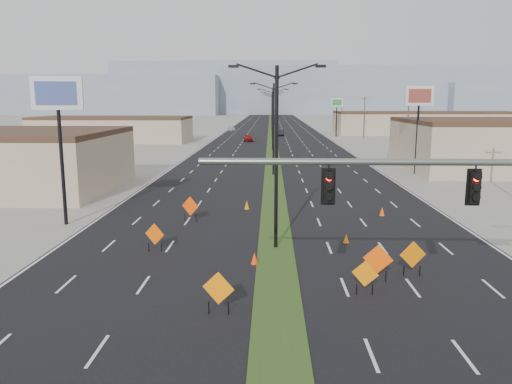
{
  "coord_description": "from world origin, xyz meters",
  "views": [
    {
      "loc": [
        -0.32,
        -15.09,
        8.17
      ],
      "look_at": [
        -1.11,
        11.94,
        3.2
      ],
      "focal_mm": 35.0,
      "sensor_mm": 36.0,
      "label": 1
    }
  ],
  "objects_px": {
    "car_left": "(248,138)",
    "construction_sign_3": "(378,260)",
    "streetlight_4": "(272,111)",
    "construction_sign_2": "(190,207)",
    "streetlight_3": "(272,113)",
    "streetlight_0": "(276,152)",
    "pole_sign_east_near": "(419,102)",
    "pole_sign_east_far": "(337,106)",
    "cone_3": "(247,205)",
    "cone_2": "(382,212)",
    "streetlight_2": "(273,117)",
    "cone_0": "(254,258)",
    "streetlight_6": "(272,108)",
    "construction_sign_1": "(218,290)",
    "streetlight_5": "(272,109)",
    "construction_sign_4": "(365,275)",
    "streetlight_1": "(274,126)",
    "construction_sign_5": "(413,256)",
    "construction_sign_0": "(155,235)",
    "cone_1": "(346,239)",
    "pole_sign_west": "(58,105)",
    "car_far": "(232,129)",
    "car_mid": "(281,133)"
  },
  "relations": [
    {
      "from": "streetlight_0",
      "to": "pole_sign_east_far",
      "type": "xyz_separation_m",
      "value": [
        14.63,
        87.66,
        1.61
      ]
    },
    {
      "from": "streetlight_3",
      "to": "construction_sign_2",
      "type": "xyz_separation_m",
      "value": [
        -5.76,
        -78.07,
        -4.39
      ]
    },
    {
      "from": "car_left",
      "to": "construction_sign_3",
      "type": "xyz_separation_m",
      "value": [
        9.37,
        -79.28,
        0.34
      ]
    },
    {
      "from": "streetlight_2",
      "to": "cone_0",
      "type": "bearing_deg",
      "value": -91.08
    },
    {
      "from": "streetlight_4",
      "to": "cone_1",
      "type": "xyz_separation_m",
      "value": [
        4.11,
        -110.94,
        -5.15
      ]
    },
    {
      "from": "cone_0",
      "to": "pole_sign_west",
      "type": "relative_size",
      "value": 0.06
    },
    {
      "from": "streetlight_3",
      "to": "pole_sign_east_near",
      "type": "height_order",
      "value": "streetlight_3"
    },
    {
      "from": "streetlight_2",
      "to": "car_mid",
      "type": "distance_m",
      "value": 35.0
    },
    {
      "from": "streetlight_3",
      "to": "pole_sign_east_far",
      "type": "height_order",
      "value": "streetlight_3"
    },
    {
      "from": "streetlight_1",
      "to": "streetlight_2",
      "type": "height_order",
      "value": "same"
    },
    {
      "from": "streetlight_4",
      "to": "car_mid",
      "type": "bearing_deg",
      "value": -84.65
    },
    {
      "from": "car_far",
      "to": "pole_sign_east_far",
      "type": "relative_size",
      "value": 0.52
    },
    {
      "from": "streetlight_6",
      "to": "cone_1",
      "type": "xyz_separation_m",
      "value": [
        4.11,
        -166.94,
        -5.15
      ]
    },
    {
      "from": "construction_sign_2",
      "to": "cone_2",
      "type": "xyz_separation_m",
      "value": [
        13.48,
        2.17,
        -0.71
      ]
    },
    {
      "from": "construction_sign_2",
      "to": "construction_sign_4",
      "type": "distance_m",
      "value": 15.9
    },
    {
      "from": "car_left",
      "to": "construction_sign_3",
      "type": "distance_m",
      "value": 79.83
    },
    {
      "from": "streetlight_6",
      "to": "construction_sign_1",
      "type": "height_order",
      "value": "streetlight_6"
    },
    {
      "from": "construction_sign_0",
      "to": "pole_sign_east_far",
      "type": "distance_m",
      "value": 91.32
    },
    {
      "from": "streetlight_4",
      "to": "construction_sign_2",
      "type": "bearing_deg",
      "value": -93.11
    },
    {
      "from": "construction_sign_2",
      "to": "pole_sign_west",
      "type": "bearing_deg",
      "value": -149.06
    },
    {
      "from": "construction_sign_2",
      "to": "construction_sign_5",
      "type": "xyz_separation_m",
      "value": [
        12.13,
        -10.42,
        -0.02
      ]
    },
    {
      "from": "streetlight_1",
      "to": "construction_sign_1",
      "type": "bearing_deg",
      "value": -93.55
    },
    {
      "from": "construction_sign_4",
      "to": "streetlight_1",
      "type": "bearing_deg",
      "value": 119.1
    },
    {
      "from": "streetlight_5",
      "to": "construction_sign_0",
      "type": "distance_m",
      "value": 141.17
    },
    {
      "from": "cone_1",
      "to": "construction_sign_0",
      "type": "bearing_deg",
      "value": -169.41
    },
    {
      "from": "car_mid",
      "to": "pole_sign_east_far",
      "type": "height_order",
      "value": "pole_sign_east_far"
    },
    {
      "from": "streetlight_2",
      "to": "cone_3",
      "type": "bearing_deg",
      "value": -92.62
    },
    {
      "from": "streetlight_3",
      "to": "pole_sign_west",
      "type": "height_order",
      "value": "streetlight_3"
    },
    {
      "from": "streetlight_6",
      "to": "cone_0",
      "type": "xyz_separation_m",
      "value": [
        -1.11,
        -170.93,
        -5.11
      ]
    },
    {
      "from": "pole_sign_east_near",
      "to": "pole_sign_east_far",
      "type": "bearing_deg",
      "value": 85.45
    },
    {
      "from": "car_far",
      "to": "streetlight_0",
      "type": "bearing_deg",
      "value": -91.53
    },
    {
      "from": "car_left",
      "to": "construction_sign_0",
      "type": "xyz_separation_m",
      "value": [
        -1.82,
        -74.89,
        0.22
      ]
    },
    {
      "from": "streetlight_4",
      "to": "construction_sign_0",
      "type": "height_order",
      "value": "streetlight_4"
    },
    {
      "from": "construction_sign_2",
      "to": "construction_sign_3",
      "type": "relative_size",
      "value": 0.98
    },
    {
      "from": "streetlight_3",
      "to": "streetlight_0",
      "type": "bearing_deg",
      "value": -90.0
    },
    {
      "from": "car_left",
      "to": "car_far",
      "type": "relative_size",
      "value": 0.94
    },
    {
      "from": "car_far",
      "to": "pole_sign_east_near",
      "type": "bearing_deg",
      "value": -78.25
    },
    {
      "from": "streetlight_2",
      "to": "streetlight_5",
      "type": "height_order",
      "value": "same"
    },
    {
      "from": "streetlight_5",
      "to": "construction_sign_3",
      "type": "xyz_separation_m",
      "value": [
        4.57,
        -145.33,
        -4.36
      ]
    },
    {
      "from": "construction_sign_4",
      "to": "pole_sign_east_near",
      "type": "distance_m",
      "value": 38.77
    },
    {
      "from": "cone_2",
      "to": "pole_sign_east_near",
      "type": "bearing_deg",
      "value": 68.53
    },
    {
      "from": "pole_sign_east_near",
      "to": "streetlight_5",
      "type": "bearing_deg",
      "value": 92.31
    },
    {
      "from": "cone_0",
      "to": "cone_3",
      "type": "xyz_separation_m",
      "value": [
        -1.0,
        12.95,
        0.02
      ]
    },
    {
      "from": "streetlight_4",
      "to": "construction_sign_3",
      "type": "bearing_deg",
      "value": -87.77
    },
    {
      "from": "cone_3",
      "to": "streetlight_3",
      "type": "bearing_deg",
      "value": 88.37
    },
    {
      "from": "cone_2",
      "to": "pole_sign_east_near",
      "type": "distance_m",
      "value": 23.97
    },
    {
      "from": "construction_sign_4",
      "to": "pole_sign_east_far",
      "type": "relative_size",
      "value": 0.18
    },
    {
      "from": "car_left",
      "to": "construction_sign_0",
      "type": "bearing_deg",
      "value": -98.36
    },
    {
      "from": "car_mid",
      "to": "pole_sign_east_near",
      "type": "distance_m",
      "value": 63.39
    },
    {
      "from": "car_mid",
      "to": "car_far",
      "type": "distance_m",
      "value": 20.76
    }
  ]
}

